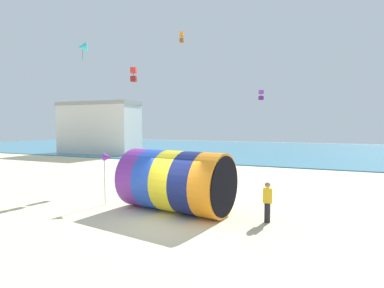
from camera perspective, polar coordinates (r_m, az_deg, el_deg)
The scene contains 11 objects.
ground_plane at distance 12.72m, azimuth -4.48°, elevation -14.53°, with size 120.00×120.00×0.00m, color beige.
sea at distance 49.08m, azimuth 15.81°, elevation -1.07°, with size 120.00×40.00×0.10m, color teal.
giant_inflatable_tube at distance 13.87m, azimuth -3.06°, elevation -7.03°, with size 5.37×3.55×2.79m.
kite_handler at distance 12.73m, azimuth 14.18°, elevation -10.66°, with size 0.38×0.25×1.66m.
kite_orange_box at distance 25.61m, azimuth -1.98°, elevation 19.65°, with size 0.38×0.38×0.88m.
kite_red_box at distance 20.71m, azimuth -11.08°, elevation 12.84°, with size 0.43×0.43×0.99m.
kite_cyan_delta at distance 22.35m, azimuth -20.14°, elevation 16.93°, with size 0.92×0.90×1.18m.
kite_purple_box at distance 23.63m, azimuth 13.03°, elevation 9.08°, with size 0.39×0.39×0.79m.
bystander_near_water at distance 25.83m, azimuth -9.62°, elevation -3.26°, with size 0.37×0.42×1.72m.
promenade_building at distance 42.93m, azimuth -17.35°, elevation 2.93°, with size 11.44×4.21×7.10m.
beach_flag at distance 15.23m, azimuth -15.77°, elevation -2.85°, with size 0.47×0.36×2.57m.
Camera 1 is at (5.45, -10.79, 3.96)m, focal length 28.00 mm.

